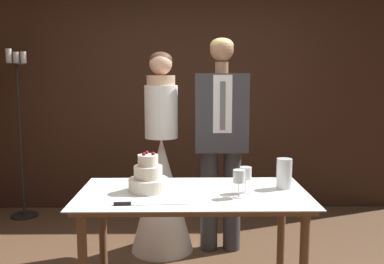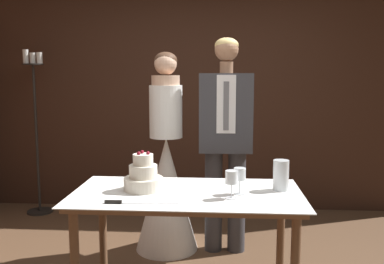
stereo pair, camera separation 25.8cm
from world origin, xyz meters
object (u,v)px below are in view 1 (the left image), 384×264
tiered_cake (148,178)px  wine_glass_near (239,178)px  wine_glass_middle (246,175)px  hurricane_candle (284,174)px  cake_knife (137,204)px  cake_table (193,206)px  groom (221,134)px  candle_stand (20,133)px  bride (162,180)px

tiered_cake → wine_glass_near: tiered_cake is taller
wine_glass_middle → wine_glass_near: bearing=-117.8°
wine_glass_near → hurricane_candle: 0.39m
cake_knife → hurricane_candle: size_ratio=2.18×
cake_knife → wine_glass_middle: bearing=17.8°
wine_glass_near → cake_table: bearing=156.9°
groom → candle_stand: 2.24m
candle_stand → bride: bearing=-30.1°
tiered_cake → hurricane_candle: (0.90, 0.06, 0.01)m
groom → candle_stand: size_ratio=1.02×
cake_table → candle_stand: bearing=134.7°
cake_table → candle_stand: 2.56m
cake_knife → hurricane_candle: hurricane_candle is taller
tiered_cake → wine_glass_middle: size_ratio=1.55×
cake_table → groom: 1.01m
tiered_cake → candle_stand: (-1.50, 1.78, 0.05)m
wine_glass_middle → candle_stand: 2.81m
cake_knife → wine_glass_middle: 0.72m
wine_glass_middle → candle_stand: (-2.13, 1.83, 0.02)m
cake_knife → candle_stand: candle_stand is taller
hurricane_candle → bride: size_ratio=0.12×
bride → groom: groom is taller
bride → groom: 0.64m
hurricane_candle → wine_glass_middle: bearing=-158.4°
tiered_cake → groom: (0.54, 0.88, 0.16)m
tiered_cake → hurricane_candle: bearing=3.5°
hurricane_candle → groom: bearing=113.0°
cake_table → hurricane_candle: size_ratio=7.37×
cake_table → tiered_cake: size_ratio=5.66×
groom → candle_stand: groom is taller
cake_knife → bride: bride is taller
bride → candle_stand: candle_stand is taller
bride → candle_stand: 1.80m
bride → wine_glass_near: bearing=-62.8°
hurricane_candle → wine_glass_near: bearing=-147.1°
tiered_cake → cake_knife: tiered_cake is taller
hurricane_candle → candle_stand: bearing=144.3°
tiered_cake → cake_knife: (-0.04, -0.30, -0.08)m
cake_table → candle_stand: (-1.79, 1.82, 0.23)m
hurricane_candle → candle_stand: (-2.40, 1.72, 0.04)m
tiered_cake → bride: bride is taller
bride → cake_knife: bearing=-93.7°
tiered_cake → wine_glass_near: (0.57, -0.16, 0.04)m
tiered_cake → wine_glass_near: size_ratio=1.50×
wine_glass_near → candle_stand: 2.84m
cake_table → hurricane_candle: 0.64m
wine_glass_middle → hurricane_candle: bearing=21.6°
cake_knife → candle_stand: bearing=122.1°
tiered_cake → wine_glass_near: 0.59m
cake_table → bride: size_ratio=0.86×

